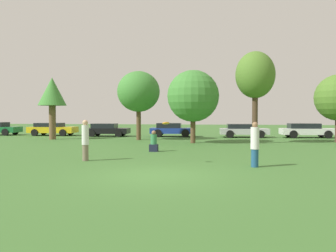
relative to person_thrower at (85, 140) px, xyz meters
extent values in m
plane|color=#3D6B2D|center=(3.52, -3.12, -0.88)|extent=(120.00, 120.00, 0.00)
cylinder|color=#726651|center=(0.00, 0.00, -0.54)|extent=(0.25, 0.25, 0.67)
cylinder|color=silver|center=(0.00, 0.00, 0.20)|extent=(0.29, 0.29, 0.82)
sphere|color=tan|center=(0.00, 0.00, 0.72)|extent=(0.23, 0.23, 0.23)
cylinder|color=navy|center=(6.81, -0.80, -0.55)|extent=(0.27, 0.27, 0.66)
cylinder|color=silver|center=(6.81, -0.80, 0.18)|extent=(0.31, 0.31, 0.81)
sphere|color=#8C6647|center=(6.81, -0.80, 0.68)|extent=(0.20, 0.20, 0.20)
cylinder|color=orange|center=(3.48, -0.56, 0.71)|extent=(0.28, 0.26, 0.13)
cube|color=#191E33|center=(2.13, 4.07, -0.69)|extent=(0.44, 0.36, 0.38)
cylinder|color=#337F4C|center=(2.13, 4.07, -0.24)|extent=(0.33, 0.33, 0.51)
sphere|color=#8C6647|center=(2.13, 4.07, 0.11)|extent=(0.22, 0.22, 0.22)
cylinder|color=brown|center=(-7.43, 12.03, 0.45)|extent=(0.52, 0.52, 2.66)
cone|color=#3D7F33|center=(-7.43, 12.03, 2.87)|extent=(2.18, 2.18, 2.18)
cylinder|color=brown|center=(-0.61, 12.42, 0.53)|extent=(0.35, 0.35, 2.81)
ellipsoid|color=#3D7F33|center=(-0.61, 12.42, 2.83)|extent=(3.25, 3.25, 3.10)
cylinder|color=brown|center=(3.74, 10.03, 0.24)|extent=(0.34, 0.34, 2.23)
sphere|color=#3D7F33|center=(3.74, 10.03, 2.32)|extent=(3.52, 3.52, 3.52)
cylinder|color=#473323|center=(7.87, 10.25, 1.06)|extent=(0.37, 0.37, 3.87)
ellipsoid|color=#4C7528|center=(7.87, 10.25, 3.72)|extent=(2.62, 2.62, 3.12)
cylinder|color=black|center=(-14.16, 17.81, -0.55)|extent=(0.66, 0.22, 0.65)
cylinder|color=black|center=(-14.06, 16.03, -0.55)|extent=(0.66, 0.22, 0.65)
cube|color=gold|center=(-9.83, 16.93, -0.34)|extent=(4.37, 2.12, 0.55)
cube|color=black|center=(-10.15, 16.92, 0.12)|extent=(2.44, 1.79, 0.37)
cylinder|color=black|center=(-8.56, 17.95, -0.56)|extent=(0.64, 0.23, 0.63)
cylinder|color=black|center=(-8.45, 16.06, -0.56)|extent=(0.64, 0.23, 0.63)
cylinder|color=black|center=(-11.20, 17.80, -0.56)|extent=(0.64, 0.23, 0.63)
cylinder|color=black|center=(-11.10, 15.92, -0.56)|extent=(0.64, 0.23, 0.63)
cube|color=black|center=(-4.41, 16.53, -0.39)|extent=(3.92, 2.00, 0.48)
cube|color=black|center=(-4.70, 16.52, 0.06)|extent=(2.19, 1.69, 0.42)
cylinder|color=black|center=(-3.27, 17.50, -0.57)|extent=(0.62, 0.23, 0.61)
cylinder|color=black|center=(-3.18, 15.70, -0.57)|extent=(0.62, 0.23, 0.61)
cylinder|color=black|center=(-5.64, 17.37, -0.57)|extent=(0.62, 0.23, 0.61)
cylinder|color=black|center=(-5.55, 15.57, -0.57)|extent=(0.62, 0.23, 0.61)
cube|color=#1E389E|center=(1.41, 16.85, -0.35)|extent=(3.92, 1.98, 0.47)
cube|color=black|center=(1.13, 16.84, 0.11)|extent=(2.19, 1.68, 0.44)
cylinder|color=black|center=(2.55, 17.80, -0.54)|extent=(0.69, 0.23, 0.68)
cylinder|color=black|center=(2.64, 16.03, -0.54)|extent=(0.69, 0.23, 0.68)
cylinder|color=black|center=(0.18, 17.67, -0.54)|extent=(0.69, 0.23, 0.68)
cylinder|color=black|center=(0.28, 15.90, -0.54)|extent=(0.69, 0.23, 0.68)
cube|color=#B2B2B7|center=(7.60, 16.75, -0.36)|extent=(4.14, 2.08, 0.49)
cube|color=black|center=(7.30, 16.74, 0.07)|extent=(2.31, 1.75, 0.39)
cylinder|color=black|center=(8.81, 17.75, -0.56)|extent=(0.66, 0.24, 0.64)
cylinder|color=black|center=(8.91, 15.89, -0.56)|extent=(0.66, 0.24, 0.64)
cylinder|color=black|center=(6.30, 17.61, -0.56)|extent=(0.66, 0.24, 0.64)
cylinder|color=black|center=(6.40, 15.76, -0.56)|extent=(0.66, 0.24, 0.64)
cube|color=silver|center=(12.87, 16.97, -0.35)|extent=(4.52, 1.90, 0.51)
cube|color=black|center=(12.54, 16.95, 0.12)|extent=(2.51, 1.59, 0.43)
cylinder|color=black|center=(14.20, 17.87, -0.55)|extent=(0.66, 0.20, 0.65)
cylinder|color=black|center=(14.29, 16.22, -0.55)|extent=(0.66, 0.20, 0.65)
cylinder|color=black|center=(11.45, 17.72, -0.55)|extent=(0.66, 0.20, 0.65)
cylinder|color=black|center=(11.54, 16.07, -0.55)|extent=(0.66, 0.20, 0.65)
camera|label=1|loc=(5.52, -14.01, 1.03)|focal=37.78mm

